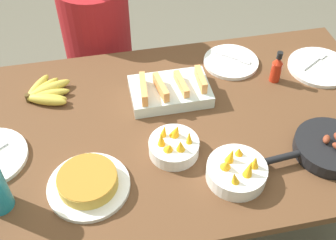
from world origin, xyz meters
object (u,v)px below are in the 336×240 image
Objects in this scene: frittata_plate_center at (88,183)px; person_figure at (102,69)px; banana_bunch at (45,93)px; hot_sauce_bottle at (277,68)px; empty_plate_far_left at (319,67)px; fruit_bowl_mango at (237,171)px; skillet at (328,148)px; melon_tray at (170,90)px; fruit_bowl_citrus at (174,146)px; empty_plate_near_front at (231,62)px.

frittata_plate_center is 0.22× the size of person_figure.
hot_sauce_bottle is at bearing -5.27° from banana_bunch.
empty_plate_far_left is 1.33× the size of fruit_bowl_mango.
skillet reaches higher than banana_bunch.
melon_tray is at bearing -65.34° from person_figure.
frittata_plate_center is 1.02× the size of empty_plate_far_left.
banana_bunch is 1.22× the size of fruit_bowl_citrus.
person_figure reaches higher than frittata_plate_center.
banana_bunch is 0.79m from empty_plate_near_front.
hot_sauce_bottle is (0.14, -0.14, 0.05)m from empty_plate_near_front.
empty_plate_near_front is 1.35× the size of fruit_bowl_citrus.
hot_sauce_bottle reaches higher than fruit_bowl_citrus.
frittata_plate_center is 0.96m from person_figure.
empty_plate_far_left is at bearing 8.86° from hot_sauce_bottle.
skillet is 0.48m from empty_plate_far_left.
fruit_bowl_citrus is at bearing -17.13° from skillet.
hot_sauce_bottle is (-0.22, -0.03, 0.05)m from empty_plate_far_left.
melon_tray reaches higher than empty_plate_far_left.
skillet is at bearing -27.02° from banana_bunch.
banana_bunch is at bearing 139.44° from fruit_bowl_mango.
skillet is 0.41m from hot_sauce_bottle.
fruit_bowl_mango is (-0.53, -0.48, 0.03)m from empty_plate_far_left.
hot_sauce_bottle reaches higher than empty_plate_far_left.
banana_bunch is 0.49m from frittata_plate_center.
skillet is 1.94× the size of fruit_bowl_mango.
fruit_bowl_mango is 0.23m from fruit_bowl_citrus.
fruit_bowl_citrus is at bearing 140.52° from fruit_bowl_mango.
melon_tray is at bearing 47.28° from frittata_plate_center.
fruit_bowl_mango is (0.13, -0.43, 0.00)m from melon_tray.
person_figure is at bearing 144.93° from empty_plate_near_front.
hot_sauce_bottle is at bearing -90.35° from skillet.
fruit_bowl_citrus reaches higher than empty_plate_near_front.
fruit_bowl_citrus is at bearing -40.99° from banana_bunch.
hot_sauce_bottle is at bearing 31.16° from fruit_bowl_citrus.
fruit_bowl_citrus is at bearing -99.02° from melon_tray.
empty_plate_near_front is at bearing 134.72° from hot_sauce_bottle.
skillet is at bearing -1.27° from frittata_plate_center.
fruit_bowl_mango reaches higher than empty_plate_far_left.
person_figure reaches higher than empty_plate_near_front.
empty_plate_far_left is at bearing 22.67° from frittata_plate_center.
melon_tray is 2.18× the size of hot_sauce_bottle.
empty_plate_far_left is at bearing 25.01° from fruit_bowl_citrus.
skillet is 0.35m from fruit_bowl_mango.
empty_plate_near_front is (0.65, 0.53, -0.02)m from frittata_plate_center.
melon_tray is 0.66m from person_figure.
fruit_bowl_citrus is (-0.52, 0.11, 0.01)m from skillet.
skillet is at bearing -52.12° from person_figure.
person_figure reaches higher than melon_tray.
fruit_bowl_mango is 0.54m from hot_sauce_bottle.
fruit_bowl_mango is at bearing -40.56° from banana_bunch.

